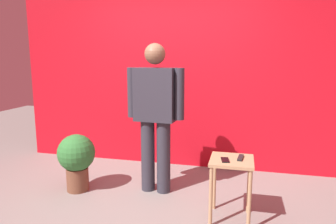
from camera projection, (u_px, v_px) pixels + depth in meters
ground_plane at (136, 216)px, 3.10m from camera, size 12.00×12.00×0.00m
back_wall_red at (173, 77)px, 4.45m from camera, size 4.67×0.12×2.62m
standing_person at (155, 111)px, 3.54m from camera, size 0.69×0.26×1.74m
side_table at (231, 172)px, 2.97m from camera, size 0.41×0.41×0.62m
cell_phone at (225, 160)px, 2.91m from camera, size 0.09×0.15×0.01m
tv_remote at (240, 158)px, 2.96m from camera, size 0.06×0.17×0.02m
potted_plant at (77, 158)px, 3.65m from camera, size 0.44×0.44×0.69m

